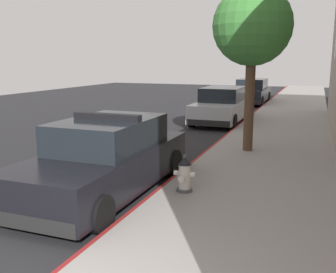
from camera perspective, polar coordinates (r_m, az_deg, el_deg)
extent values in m
cube|color=#232326|center=(14.79, -8.45, -0.08)|extent=(32.35, 60.00, 0.20)
cube|color=gray|center=(12.95, 15.35, -1.21)|extent=(3.45, 60.00, 0.13)
cube|color=maroon|center=(13.23, 7.74, -0.66)|extent=(0.08, 60.00, 0.13)
cube|color=black|center=(17.62, 23.44, 12.19)|extent=(0.06, 1.30, 1.10)
cube|color=black|center=(8.18, -9.05, -4.41)|extent=(1.84, 4.80, 0.76)
cube|color=black|center=(8.15, -8.67, 0.47)|extent=(1.64, 2.50, 0.60)
cube|color=black|center=(6.46, -19.59, -11.67)|extent=(1.76, 0.16, 0.24)
cube|color=black|center=(10.27, -2.49, -2.57)|extent=(1.76, 0.16, 0.24)
cylinder|color=black|center=(10.08, -8.43, -2.93)|extent=(0.22, 0.64, 0.64)
cylinder|color=black|center=(9.38, 0.79, -3.88)|extent=(0.22, 0.64, 0.64)
cylinder|color=black|center=(7.44, -21.48, -8.74)|extent=(0.22, 0.64, 0.64)
cylinder|color=black|center=(6.46, -9.89, -11.16)|extent=(0.22, 0.64, 0.64)
cube|color=black|center=(8.05, -8.92, 2.92)|extent=(1.48, 0.20, 0.12)
cube|color=red|center=(8.23, -11.04, 3.03)|extent=(0.44, 0.18, 0.11)
cube|color=#1E33E0|center=(7.88, -6.71, 2.81)|extent=(0.44, 0.18, 0.11)
cube|color=#B2B5BA|center=(17.56, 7.92, 3.95)|extent=(1.84, 4.80, 0.76)
cube|color=black|center=(17.63, 8.09, 6.20)|extent=(1.64, 2.50, 0.60)
cube|color=black|center=(15.35, 5.90, 1.98)|extent=(1.76, 0.16, 0.24)
cube|color=black|center=(19.86, 9.45, 3.98)|extent=(1.76, 0.16, 0.24)
cylinder|color=black|center=(19.43, 6.58, 3.90)|extent=(0.22, 0.64, 0.64)
cylinder|color=black|center=(19.08, 11.59, 3.61)|extent=(0.22, 0.64, 0.64)
cylinder|color=black|center=(16.19, 3.55, 2.50)|extent=(0.22, 0.64, 0.64)
cylinder|color=black|center=(15.77, 9.53, 2.13)|extent=(0.22, 0.64, 0.64)
cube|color=black|center=(25.60, 12.14, 6.05)|extent=(1.84, 4.80, 0.76)
cube|color=black|center=(25.70, 12.25, 7.59)|extent=(1.64, 2.50, 0.60)
cube|color=black|center=(23.33, 11.20, 4.97)|extent=(1.76, 0.16, 0.24)
cube|color=black|center=(27.93, 12.88, 5.89)|extent=(1.76, 0.16, 0.24)
cylinder|color=black|center=(27.44, 10.90, 5.88)|extent=(0.22, 0.64, 0.64)
cylinder|color=black|center=(27.19, 14.48, 5.68)|extent=(0.22, 0.64, 0.64)
cylinder|color=black|center=(24.11, 9.45, 5.23)|extent=(0.22, 0.64, 0.64)
cylinder|color=black|center=(23.83, 13.51, 5.00)|extent=(0.22, 0.64, 0.64)
cylinder|color=#4C4C51|center=(7.97, 2.43, -7.80)|extent=(0.32, 0.32, 0.06)
cylinder|color=silver|center=(7.89, 2.44, -5.88)|extent=(0.24, 0.24, 0.50)
cone|color=black|center=(7.80, 2.46, -3.63)|extent=(0.28, 0.28, 0.14)
cylinder|color=#4C4C51|center=(7.77, 2.47, -2.92)|extent=(0.05, 0.05, 0.06)
cylinder|color=silver|center=(7.92, 1.28, -5.34)|extent=(0.10, 0.10, 0.10)
cylinder|color=silver|center=(7.82, 3.63, -5.58)|extent=(0.10, 0.10, 0.10)
cylinder|color=silver|center=(7.72, 2.01, -6.18)|extent=(0.13, 0.12, 0.13)
cylinder|color=brown|center=(11.50, 11.82, 4.78)|extent=(0.28, 0.28, 2.77)
sphere|color=#387A33|center=(11.48, 12.26, 15.58)|extent=(2.22, 2.22, 2.22)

